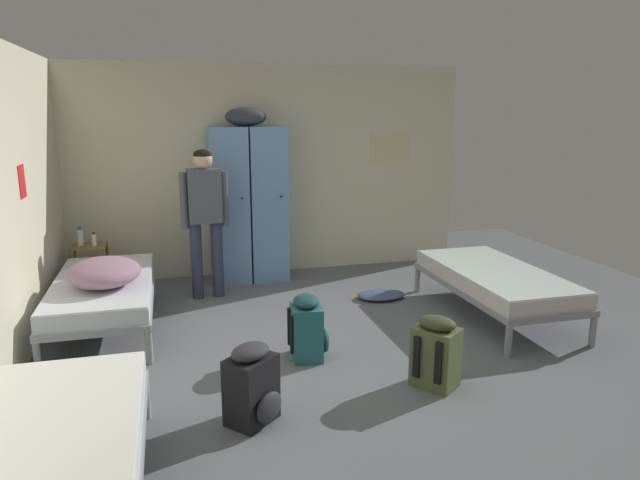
% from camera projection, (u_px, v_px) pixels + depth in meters
% --- Properties ---
extents(ground_plane, '(8.70, 8.70, 0.00)m').
position_uv_depth(ground_plane, '(328.00, 356.00, 4.88)').
color(ground_plane, slate).
extents(room_backdrop, '(4.98, 5.50, 2.58)m').
position_uv_depth(room_backdrop, '(163.00, 190.00, 5.51)').
color(room_backdrop, beige).
rests_on(room_backdrop, ground_plane).
extents(locker_bank, '(0.90, 0.55, 2.07)m').
position_uv_depth(locker_bank, '(248.00, 201.00, 6.88)').
color(locker_bank, '#6B93C6').
rests_on(locker_bank, ground_plane).
extents(shelf_unit, '(0.38, 0.30, 0.57)m').
position_uv_depth(shelf_unit, '(90.00, 265.00, 6.42)').
color(shelf_unit, brown).
rests_on(shelf_unit, ground_plane).
extents(bed_left_rear, '(0.90, 1.90, 0.49)m').
position_uv_depth(bed_left_rear, '(103.00, 290.00, 5.40)').
color(bed_left_rear, gray).
rests_on(bed_left_rear, ground_plane).
extents(bed_right, '(0.90, 1.90, 0.49)m').
position_uv_depth(bed_right, '(495.00, 279.00, 5.74)').
color(bed_right, gray).
rests_on(bed_right, ground_plane).
extents(bed_left_front, '(0.90, 1.90, 0.49)m').
position_uv_depth(bed_left_front, '(48.00, 454.00, 2.83)').
color(bed_left_front, gray).
rests_on(bed_left_front, ground_plane).
extents(bedding_heap, '(0.64, 0.77, 0.24)m').
position_uv_depth(bedding_heap, '(104.00, 272.00, 5.17)').
color(bedding_heap, gray).
rests_on(bedding_heap, bed_left_rear).
extents(person_traveler, '(0.52, 0.23, 1.63)m').
position_uv_depth(person_traveler, '(205.00, 210.00, 6.19)').
color(person_traveler, '#2D334C').
rests_on(person_traveler, ground_plane).
extents(water_bottle, '(0.07, 0.07, 0.21)m').
position_uv_depth(water_bottle, '(80.00, 237.00, 6.35)').
color(water_bottle, silver).
rests_on(water_bottle, shelf_unit).
extents(lotion_bottle, '(0.05, 0.05, 0.15)m').
position_uv_depth(lotion_bottle, '(94.00, 240.00, 6.34)').
color(lotion_bottle, white).
rests_on(lotion_bottle, shelf_unit).
extents(backpack_olive, '(0.42, 0.41, 0.55)m').
position_uv_depth(backpack_olive, '(436.00, 353.00, 4.30)').
color(backpack_olive, '#566038').
rests_on(backpack_olive, ground_plane).
extents(backpack_black, '(0.41, 0.42, 0.55)m').
position_uv_depth(backpack_black, '(252.00, 386.00, 3.79)').
color(backpack_black, black).
rests_on(backpack_black, ground_plane).
extents(backpack_teal, '(0.36, 0.34, 0.55)m').
position_uv_depth(backpack_teal, '(308.00, 328.00, 4.78)').
color(backpack_teal, '#23666B').
rests_on(backpack_teal, ground_plane).
extents(clothes_pile_denim, '(0.53, 0.37, 0.08)m').
position_uv_depth(clothes_pile_denim, '(381.00, 295.00, 6.34)').
color(clothes_pile_denim, '#42567A').
rests_on(clothes_pile_denim, ground_plane).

